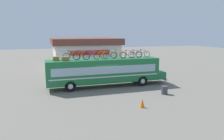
# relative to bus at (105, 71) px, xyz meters

# --- Properties ---
(ground_plane) EXTENTS (120.00, 120.00, 0.00)m
(ground_plane) POSITION_rel_bus_xyz_m (-0.17, 0.00, -1.72)
(ground_plane) COLOR slate
(bus) EXTENTS (13.01, 2.39, 2.98)m
(bus) POSITION_rel_bus_xyz_m (0.00, 0.00, 0.00)
(bus) COLOR #1E6B38
(bus) RESTS_ON ground
(luggage_bag_1) EXTENTS (0.58, 0.49, 0.40)m
(luggage_bag_1) POSITION_rel_bus_xyz_m (-5.04, 0.14, 1.46)
(luggage_bag_1) COLOR olive
(luggage_bag_1) RESTS_ON bus
(luggage_bag_2) EXTENTS (0.69, 0.42, 0.40)m
(luggage_bag_2) POSITION_rel_bus_xyz_m (-4.19, -0.29, 1.46)
(luggage_bag_2) COLOR olive
(luggage_bag_2) RESTS_ON bus
(rooftop_bicycle_1) EXTENTS (1.69, 0.44, 0.95)m
(rooftop_bicycle_1) POSITION_rel_bus_xyz_m (-3.51, 0.14, 1.65)
(rooftop_bicycle_1) COLOR black
(rooftop_bicycle_1) RESTS_ON bus
(rooftop_bicycle_2) EXTENTS (1.68, 0.44, 0.97)m
(rooftop_bicycle_2) POSITION_rel_bus_xyz_m (-2.54, -0.11, 1.66)
(rooftop_bicycle_2) COLOR black
(rooftop_bicycle_2) RESTS_ON bus
(rooftop_bicycle_3) EXTENTS (1.70, 0.44, 0.88)m
(rooftop_bicycle_3) POSITION_rel_bus_xyz_m (-1.49, -0.17, 1.63)
(rooftop_bicycle_3) COLOR black
(rooftop_bicycle_3) RESTS_ON bus
(rooftop_bicycle_4) EXTENTS (1.68, 0.44, 0.87)m
(rooftop_bicycle_4) POSITION_rel_bus_xyz_m (-0.49, -0.25, 1.62)
(rooftop_bicycle_4) COLOR black
(rooftop_bicycle_4) RESTS_ON bus
(rooftop_bicycle_5) EXTENTS (1.76, 0.44, 0.89)m
(rooftop_bicycle_5) POSITION_rel_bus_xyz_m (0.44, 0.25, 1.63)
(rooftop_bicycle_5) COLOR black
(rooftop_bicycle_5) RESTS_ON bus
(rooftop_bicycle_6) EXTENTS (1.72, 0.44, 0.95)m
(rooftop_bicycle_6) POSITION_rel_bus_xyz_m (1.43, -0.08, 1.65)
(rooftop_bicycle_6) COLOR black
(rooftop_bicycle_6) RESTS_ON bus
(rooftop_bicycle_7) EXTENTS (1.71, 0.44, 0.89)m
(rooftop_bicycle_7) POSITION_rel_bus_xyz_m (2.50, -0.20, 1.63)
(rooftop_bicycle_7) COLOR black
(rooftop_bicycle_7) RESTS_ON bus
(rooftop_bicycle_8) EXTENTS (1.69, 0.44, 0.90)m
(rooftop_bicycle_8) POSITION_rel_bus_xyz_m (3.46, 0.11, 1.63)
(rooftop_bicycle_8) COLOR black
(rooftop_bicycle_8) RESTS_ON bus
(rooftop_bicycle_9) EXTENTS (1.70, 0.44, 0.89)m
(rooftop_bicycle_9) POSITION_rel_bus_xyz_m (4.40, 0.12, 1.63)
(rooftop_bicycle_9) COLOR black
(rooftop_bicycle_9) RESTS_ON bus
(roadside_building) EXTENTS (10.87, 10.59, 4.81)m
(roadside_building) POSITION_rel_bus_xyz_m (0.54, 14.98, 0.75)
(roadside_building) COLOR silver
(roadside_building) RESTS_ON ground
(trash_bin) EXTENTS (0.58, 0.58, 0.77)m
(trash_bin) POSITION_rel_bus_xyz_m (4.45, -4.54, -1.33)
(trash_bin) COLOR #3F3F47
(trash_bin) RESTS_ON ground
(traffic_cone) EXTENTS (0.38, 0.38, 0.68)m
(traffic_cone) POSITION_rel_bus_xyz_m (0.87, -7.20, -1.38)
(traffic_cone) COLOR orange
(traffic_cone) RESTS_ON ground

